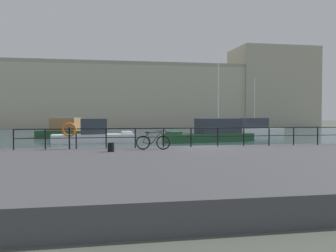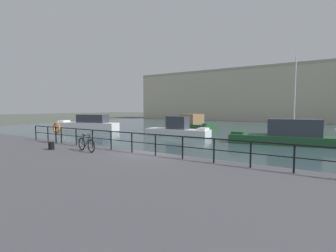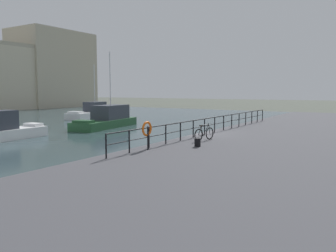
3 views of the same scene
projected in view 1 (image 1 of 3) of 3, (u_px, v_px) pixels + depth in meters
The scene contains 12 objects.
ground_plane at pixel (200, 159), 21.12m from camera, with size 240.00×240.00×0.00m, color #4C5147.
water_basin at pixel (142, 133), 50.80m from camera, with size 80.00×60.00×0.01m, color #33474C.
quay_promenade at pixel (242, 169), 14.72m from camera, with size 56.00×13.00×0.78m, color #47474C.
harbor_building at pixel (166, 95), 74.21m from camera, with size 78.24×11.12×16.66m.
moored_small_launch at pixel (94, 135), 32.92m from camera, with size 7.42×2.52×2.20m.
moored_red_daysailer at pixel (251, 129), 46.19m from camera, with size 9.34×4.25×7.23m.
moored_harbor_tender at pixel (212, 132), 34.51m from camera, with size 8.81×3.97×7.53m.
moored_cabin_cruiser at pixel (68, 130), 41.65m from camera, with size 7.65×4.74×2.20m.
quay_railing at pixel (218, 134), 20.49m from camera, with size 21.88×0.07×1.08m.
parked_bicycle at pixel (153, 142), 18.70m from camera, with size 1.75×0.40×0.98m.
mooring_bollard at pixel (111, 147), 17.62m from camera, with size 0.32×0.32×0.44m, color black.
life_ring_stand at pixel (69, 131), 18.88m from camera, with size 0.75×0.16×1.40m.
Camera 1 is at (-5.65, -20.36, 2.60)m, focal length 38.78 mm.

